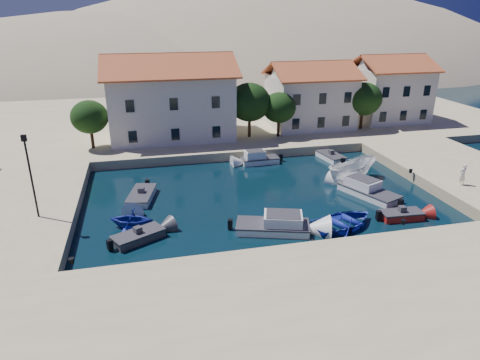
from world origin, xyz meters
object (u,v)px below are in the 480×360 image
(building_mid, at_px, (310,94))
(boat_east, at_px, (351,180))
(lamppost, at_px, (30,169))
(rowboat_south, at_px, (343,227))
(building_right, at_px, (390,87))
(building_left, at_px, (170,95))
(cabin_cruiser_east, at_px, (369,191))
(cabin_cruiser_south, at_px, (273,225))
(pedestrian, at_px, (463,174))

(building_mid, bearing_deg, boat_east, -97.84)
(lamppost, bearing_deg, rowboat_south, -12.37)
(building_right, bearing_deg, building_left, -176.19)
(rowboat_south, bearing_deg, cabin_cruiser_east, -64.25)
(building_right, xyz_separation_m, cabin_cruiser_east, (-14.64, -21.98, -5.00))
(lamppost, bearing_deg, building_right, 27.93)
(cabin_cruiser_south, relative_size, pedestrian, 3.06)
(boat_east, height_order, pedestrian, pedestrian)
(building_mid, xyz_separation_m, cabin_cruiser_south, (-12.77, -25.28, -4.75))
(rowboat_south, distance_m, pedestrian, 13.13)
(building_right, bearing_deg, cabin_cruiser_south, -133.30)
(rowboat_south, distance_m, boat_east, 10.07)
(building_right, bearing_deg, pedestrian, -106.01)
(building_right, relative_size, boat_east, 1.65)
(rowboat_south, xyz_separation_m, boat_east, (5.02, 8.73, 0.00))
(building_mid, distance_m, boat_east, 18.05)
(cabin_cruiser_south, distance_m, pedestrian, 18.23)
(building_right, distance_m, lamppost, 46.98)
(rowboat_south, bearing_deg, lamppost, 57.62)
(cabin_cruiser_east, relative_size, pedestrian, 3.11)
(rowboat_south, distance_m, cabin_cruiser_east, 6.82)
(rowboat_south, bearing_deg, cabin_cruiser_south, 63.95)
(building_left, distance_m, cabin_cruiser_south, 25.43)
(cabin_cruiser_south, bearing_deg, cabin_cruiser_east, 40.45)
(cabin_cruiser_south, bearing_deg, building_mid, 80.66)
(lamppost, height_order, cabin_cruiser_east, lamppost)
(building_left, distance_m, boat_east, 23.23)
(cabin_cruiser_south, relative_size, rowboat_south, 1.07)
(cabin_cruiser_south, xyz_separation_m, boat_east, (10.41, 8.16, -0.48))
(building_left, distance_m, building_mid, 18.04)
(boat_east, relative_size, pedestrian, 3.02)
(pedestrian, bearing_deg, lamppost, -12.98)
(cabin_cruiser_east, bearing_deg, rowboat_south, 113.00)
(building_mid, height_order, boat_east, building_mid)
(building_right, distance_m, rowboat_south, 33.56)
(building_mid, xyz_separation_m, lamppost, (-29.50, -21.00, -0.47))
(building_left, relative_size, building_mid, 1.40)
(boat_east, bearing_deg, building_left, 24.70)
(lamppost, bearing_deg, cabin_cruiser_south, -14.36)
(building_left, height_order, rowboat_south, building_left)
(boat_east, bearing_deg, pedestrian, -145.66)
(building_right, xyz_separation_m, pedestrian, (-6.79, -23.66, -3.53))
(building_left, relative_size, building_right, 1.56)
(cabin_cruiser_south, bearing_deg, lamppost, -176.91)
(building_mid, height_order, building_right, building_right)
(lamppost, bearing_deg, building_left, 60.10)
(building_mid, xyz_separation_m, pedestrian, (5.21, -22.66, -3.27))
(building_left, xyz_separation_m, pedestrian, (23.21, -21.66, -3.99))
(lamppost, relative_size, rowboat_south, 1.15)
(building_left, xyz_separation_m, lamppost, (-11.50, -20.00, -1.18))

